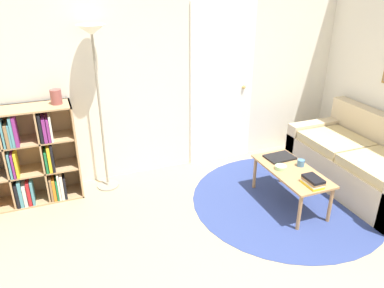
{
  "coord_description": "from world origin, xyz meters",
  "views": [
    {
      "loc": [
        -1.3,
        -1.43,
        2.26
      ],
      "look_at": [
        -0.17,
        1.45,
        0.85
      ],
      "focal_mm": 35.0,
      "sensor_mm": 36.0,
      "label": 1
    }
  ],
  "objects_px": {
    "coffee_table": "(291,174)",
    "bookshelf": "(21,160)",
    "floor_lamp": "(94,55)",
    "laptop": "(280,157)",
    "vase_on_shelf": "(56,97)",
    "couch": "(364,165)",
    "cup": "(301,163)",
    "bowl": "(281,167)"
  },
  "relations": [
    {
      "from": "laptop",
      "to": "cup",
      "type": "xyz_separation_m",
      "value": [
        0.1,
        -0.24,
        0.03
      ]
    },
    {
      "from": "floor_lamp",
      "to": "bowl",
      "type": "bearing_deg",
      "value": -31.79
    },
    {
      "from": "bookshelf",
      "to": "floor_lamp",
      "type": "relative_size",
      "value": 0.58
    },
    {
      "from": "vase_on_shelf",
      "to": "laptop",
      "type": "bearing_deg",
      "value": -20.04
    },
    {
      "from": "coffee_table",
      "to": "cup",
      "type": "relative_size",
      "value": 11.97
    },
    {
      "from": "couch",
      "to": "bowl",
      "type": "relative_size",
      "value": 13.74
    },
    {
      "from": "floor_lamp",
      "to": "coffee_table",
      "type": "distance_m",
      "value": 2.36
    },
    {
      "from": "laptop",
      "to": "vase_on_shelf",
      "type": "distance_m",
      "value": 2.45
    },
    {
      "from": "laptop",
      "to": "bookshelf",
      "type": "bearing_deg",
      "value": 163.01
    },
    {
      "from": "cup",
      "to": "coffee_table",
      "type": "bearing_deg",
      "value": -164.62
    },
    {
      "from": "floor_lamp",
      "to": "cup",
      "type": "relative_size",
      "value": 23.68
    },
    {
      "from": "bowl",
      "to": "cup",
      "type": "xyz_separation_m",
      "value": [
        0.23,
        -0.02,
        0.02
      ]
    },
    {
      "from": "coffee_table",
      "to": "vase_on_shelf",
      "type": "height_order",
      "value": "vase_on_shelf"
    },
    {
      "from": "coffee_table",
      "to": "bookshelf",
      "type": "bearing_deg",
      "value": 157.43
    },
    {
      "from": "bowl",
      "to": "cup",
      "type": "bearing_deg",
      "value": -4.19
    },
    {
      "from": "cup",
      "to": "laptop",
      "type": "bearing_deg",
      "value": 112.43
    },
    {
      "from": "couch",
      "to": "bowl",
      "type": "height_order",
      "value": "couch"
    },
    {
      "from": "couch",
      "to": "cup",
      "type": "xyz_separation_m",
      "value": [
        -0.87,
        0.03,
        0.17
      ]
    },
    {
      "from": "coffee_table",
      "to": "cup",
      "type": "xyz_separation_m",
      "value": [
        0.13,
        0.04,
        0.08
      ]
    },
    {
      "from": "couch",
      "to": "laptop",
      "type": "relative_size",
      "value": 5.32
    },
    {
      "from": "coffee_table",
      "to": "couch",
      "type": "bearing_deg",
      "value": 0.47
    },
    {
      "from": "coffee_table",
      "to": "laptop",
      "type": "bearing_deg",
      "value": 83.24
    },
    {
      "from": "cup",
      "to": "bowl",
      "type": "bearing_deg",
      "value": 175.81
    },
    {
      "from": "laptop",
      "to": "vase_on_shelf",
      "type": "height_order",
      "value": "vase_on_shelf"
    },
    {
      "from": "bookshelf",
      "to": "floor_lamp",
      "type": "distance_m",
      "value": 1.33
    },
    {
      "from": "laptop",
      "to": "bowl",
      "type": "bearing_deg",
      "value": -121.14
    },
    {
      "from": "couch",
      "to": "vase_on_shelf",
      "type": "bearing_deg",
      "value": 161.33
    },
    {
      "from": "couch",
      "to": "cup",
      "type": "bearing_deg",
      "value": 178.15
    },
    {
      "from": "bookshelf",
      "to": "laptop",
      "type": "distance_m",
      "value": 2.76
    },
    {
      "from": "coffee_table",
      "to": "cup",
      "type": "height_order",
      "value": "cup"
    },
    {
      "from": "bookshelf",
      "to": "coffee_table",
      "type": "bearing_deg",
      "value": -22.57
    },
    {
      "from": "couch",
      "to": "laptop",
      "type": "bearing_deg",
      "value": 164.52
    },
    {
      "from": "floor_lamp",
      "to": "coffee_table",
      "type": "height_order",
      "value": "floor_lamp"
    },
    {
      "from": "bookshelf",
      "to": "cup",
      "type": "relative_size",
      "value": 13.78
    },
    {
      "from": "coffee_table",
      "to": "floor_lamp",
      "type": "bearing_deg",
      "value": 148.44
    },
    {
      "from": "vase_on_shelf",
      "to": "floor_lamp",
      "type": "bearing_deg",
      "value": -0.61
    },
    {
      "from": "cup",
      "to": "vase_on_shelf",
      "type": "distance_m",
      "value": 2.62
    },
    {
      "from": "floor_lamp",
      "to": "vase_on_shelf",
      "type": "height_order",
      "value": "floor_lamp"
    },
    {
      "from": "bookshelf",
      "to": "bowl",
      "type": "bearing_deg",
      "value": -22.35
    },
    {
      "from": "bookshelf",
      "to": "laptop",
      "type": "bearing_deg",
      "value": -16.99
    },
    {
      "from": "bowl",
      "to": "laptop",
      "type": "bearing_deg",
      "value": 58.86
    },
    {
      "from": "bookshelf",
      "to": "laptop",
      "type": "relative_size",
      "value": 3.32
    }
  ]
}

